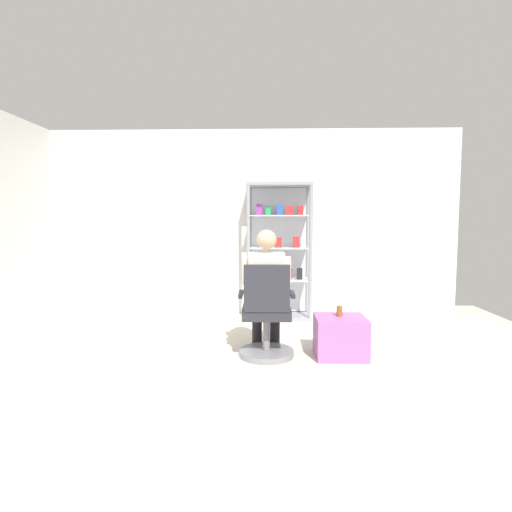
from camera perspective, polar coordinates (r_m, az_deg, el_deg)
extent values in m
plane|color=beige|center=(3.30, -2.86, -19.68)|extent=(7.20, 7.20, 0.00)
cube|color=silver|center=(5.99, -0.63, 4.70)|extent=(6.00, 0.10, 2.70)
cylinder|color=gray|center=(5.51, -1.10, 0.52)|extent=(0.05, 0.05, 1.90)
cylinder|color=gray|center=(5.54, 7.72, 0.50)|extent=(0.05, 0.05, 1.90)
cylinder|color=gray|center=(5.91, -0.91, 0.82)|extent=(0.05, 0.05, 1.90)
cylinder|color=gray|center=(5.93, 7.32, 0.80)|extent=(0.05, 0.05, 1.90)
cube|color=gray|center=(5.71, 3.31, 10.01)|extent=(0.90, 0.45, 0.04)
cube|color=gray|center=(5.85, 3.22, -8.46)|extent=(0.90, 0.45, 0.04)
cube|color=silver|center=(5.92, 3.21, 0.82)|extent=(0.84, 0.02, 1.80)
cube|color=silver|center=(5.75, 3.25, -3.31)|extent=(0.82, 0.39, 0.02)
cube|color=#264CB2|center=(5.70, 0.28, -2.52)|extent=(0.08, 0.04, 0.15)
cube|color=#999919|center=(5.76, 1.78, -2.44)|extent=(0.07, 0.04, 0.15)
cube|color=#268C4C|center=(5.71, 3.27, -2.58)|extent=(0.07, 0.04, 0.14)
cube|color=red|center=(5.76, 4.68, -2.45)|extent=(0.09, 0.05, 0.16)
cube|color=black|center=(5.71, 6.18, -2.50)|extent=(0.08, 0.06, 0.16)
cube|color=silver|center=(5.70, 3.27, 1.17)|extent=(0.82, 0.39, 0.02)
cube|color=#268C4C|center=(5.69, 0.80, 1.86)|extent=(0.08, 0.05, 0.12)
cube|color=red|center=(5.68, 3.21, 1.94)|extent=(0.09, 0.05, 0.14)
cube|color=red|center=(5.69, 5.70, 2.01)|extent=(0.09, 0.05, 0.15)
cube|color=silver|center=(5.69, 3.29, 5.69)|extent=(0.82, 0.39, 0.02)
cube|color=purple|center=(5.73, 0.47, 6.57)|extent=(0.08, 0.04, 0.16)
cube|color=#268C4C|center=(5.73, 1.76, 6.42)|extent=(0.08, 0.04, 0.13)
cube|color=#264CB2|center=(5.70, 3.34, 6.54)|extent=(0.08, 0.05, 0.15)
cube|color=red|center=(5.65, 4.77, 6.41)|extent=(0.09, 0.04, 0.13)
cube|color=red|center=(5.71, 6.29, 6.43)|extent=(0.08, 0.05, 0.14)
cylinder|color=slate|center=(4.24, 1.47, -13.52)|extent=(0.56, 0.56, 0.06)
cylinder|color=slate|center=(4.18, 1.48, -10.86)|extent=(0.07, 0.07, 0.41)
cube|color=#26262D|center=(4.13, 1.49, -7.85)|extent=(0.49, 0.49, 0.10)
cube|color=#26262D|center=(3.87, 1.54, -4.57)|extent=(0.44, 0.09, 0.45)
cube|color=#26262D|center=(4.10, 5.14, -5.38)|extent=(0.04, 0.30, 0.04)
cube|color=#26262D|center=(4.10, -2.16, -5.38)|extent=(0.04, 0.30, 0.04)
cylinder|color=black|center=(4.31, 2.79, -5.96)|extent=(0.15, 0.40, 0.14)
cylinder|color=black|center=(4.56, 2.69, -8.94)|extent=(0.11, 0.11, 0.56)
cylinder|color=black|center=(4.30, 0.12, -5.96)|extent=(0.15, 0.40, 0.14)
cylinder|color=black|center=(4.56, 0.15, -8.94)|extent=(0.11, 0.11, 0.56)
cube|color=beige|center=(4.07, 1.50, -3.04)|extent=(0.36, 0.23, 0.50)
sphere|color=tan|center=(4.03, 1.51, 2.32)|extent=(0.20, 0.20, 0.20)
cylinder|color=beige|center=(4.06, 4.32, -2.06)|extent=(0.09, 0.09, 0.28)
cylinder|color=tan|center=(4.27, 4.15, -4.69)|extent=(0.08, 0.30, 0.08)
cylinder|color=beige|center=(4.06, -1.33, -2.05)|extent=(0.09, 0.09, 0.28)
cylinder|color=tan|center=(4.27, -1.23, -4.69)|extent=(0.08, 0.30, 0.08)
cube|color=#9E599E|center=(4.27, 11.81, -11.08)|extent=(0.51, 0.46, 0.41)
cylinder|color=brown|center=(4.24, 11.69, -7.61)|extent=(0.06, 0.06, 0.11)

